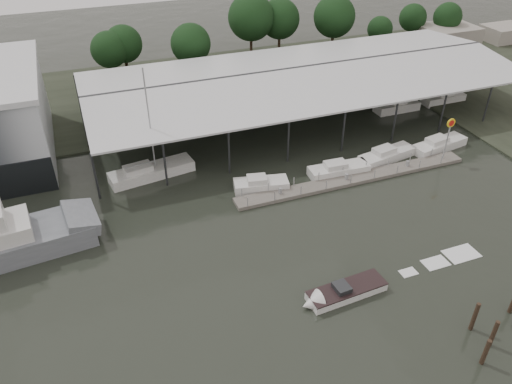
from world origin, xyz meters
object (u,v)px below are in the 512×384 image
object	(u,v)px
shell_fuel_sign	(449,131)
white_sailboat	(150,172)
grey_trawler	(2,241)
speedboat_underway	(340,293)

from	to	relation	value
shell_fuel_sign	white_sailboat	world-z (taller)	white_sailboat
shell_fuel_sign	white_sailboat	xyz separation A→B (m)	(-33.10, 8.91, -3.28)
shell_fuel_sign	grey_trawler	size ratio (longest dim) A/B	0.33
speedboat_underway	grey_trawler	bearing A→B (deg)	-34.23
white_sailboat	speedboat_underway	distance (m)	26.47
white_sailboat	shell_fuel_sign	bearing A→B (deg)	-23.61
shell_fuel_sign	speedboat_underway	xyz separation A→B (m)	(-22.14, -15.19, -3.53)
grey_trawler	white_sailboat	bearing A→B (deg)	24.15
shell_fuel_sign	white_sailboat	bearing A→B (deg)	164.93
shell_fuel_sign	white_sailboat	size ratio (longest dim) A/B	0.43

